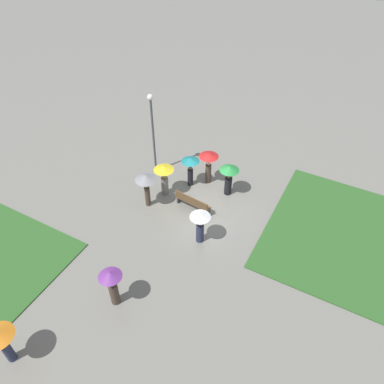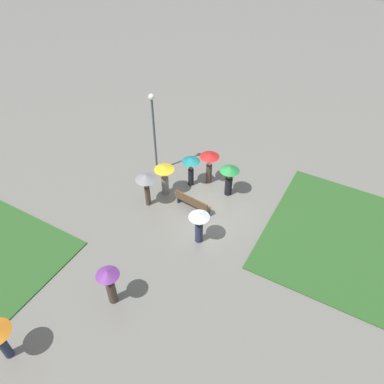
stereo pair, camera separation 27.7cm
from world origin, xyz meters
name	(u,v)px [view 1 (the left image)]	position (x,y,z in m)	size (l,w,h in m)	color
ground_plane	(204,202)	(0.00, 0.00, 0.00)	(90.00, 90.00, 0.00)	slate
lawn_patch_near	(354,240)	(-7.56, -1.00, 0.03)	(8.11, 8.00, 0.06)	#2D5B26
park_bench	(192,202)	(0.32, 0.77, 0.48)	(2.02, 0.64, 0.90)	brown
lamp_post	(152,125)	(3.74, -1.07, 3.08)	(0.32, 0.32, 4.86)	#474C51
crowd_person_teal	(190,165)	(1.36, -0.92, 1.33)	(0.99, 0.99, 1.83)	black
crowd_person_white	(200,223)	(-1.01, 2.50, 1.18)	(0.98, 0.98, 1.78)	#282D47
crowd_person_green	(229,176)	(-0.79, -1.23, 1.24)	(1.04, 1.04, 1.83)	black
crowd_person_yellow	(164,175)	(2.20, 0.40, 1.28)	(1.07, 1.07, 1.87)	slate
crowd_person_red	(209,162)	(0.59, -1.61, 1.40)	(1.07, 1.07, 1.95)	#47382D
crowd_person_grey	(146,182)	(2.53, 1.58, 1.57)	(1.10, 1.10, 1.98)	#47382D
lone_walker_mid_plaza	(112,283)	(0.49, 7.10, 1.29)	(0.94, 0.94, 1.96)	#47382D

